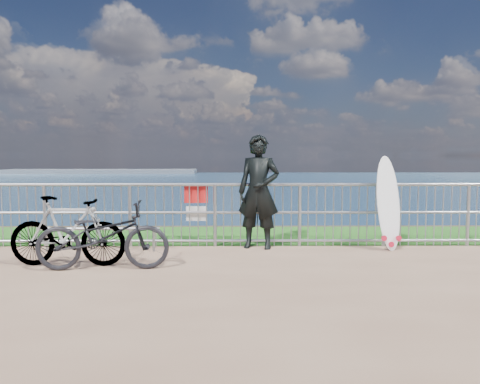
{
  "coord_description": "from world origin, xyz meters",
  "views": [
    {
      "loc": [
        -0.14,
        -6.61,
        1.61
      ],
      "look_at": [
        -0.06,
        1.2,
        1.0
      ],
      "focal_mm": 35.0,
      "sensor_mm": 36.0,
      "label": 1
    }
  ],
  "objects_px": {
    "surfer": "(259,192)",
    "surfboard": "(388,206)",
    "bicycle_near": "(103,236)",
    "bicycle_far": "(67,231)"
  },
  "relations": [
    {
      "from": "surfer",
      "to": "surfboard",
      "type": "distance_m",
      "value": 2.23
    },
    {
      "from": "surfer",
      "to": "bicycle_near",
      "type": "xyz_separation_m",
      "value": [
        -2.27,
        -1.53,
        -0.5
      ]
    },
    {
      "from": "bicycle_far",
      "to": "surfer",
      "type": "bearing_deg",
      "value": -62.65
    },
    {
      "from": "surfer",
      "to": "surfboard",
      "type": "xyz_separation_m",
      "value": [
        2.21,
        -0.16,
        -0.24
      ]
    },
    {
      "from": "surfboard",
      "to": "bicycle_far",
      "type": "bearing_deg",
      "value": -167.15
    },
    {
      "from": "bicycle_far",
      "to": "bicycle_near",
      "type": "bearing_deg",
      "value": -108.19
    },
    {
      "from": "bicycle_near",
      "to": "bicycle_far",
      "type": "distance_m",
      "value": 0.61
    },
    {
      "from": "surfboard",
      "to": "bicycle_near",
      "type": "xyz_separation_m",
      "value": [
        -4.48,
        -1.37,
        -0.26
      ]
    },
    {
      "from": "surfboard",
      "to": "bicycle_near",
      "type": "distance_m",
      "value": 4.7
    },
    {
      "from": "surfer",
      "to": "bicycle_far",
      "type": "bearing_deg",
      "value": -141.41
    }
  ]
}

